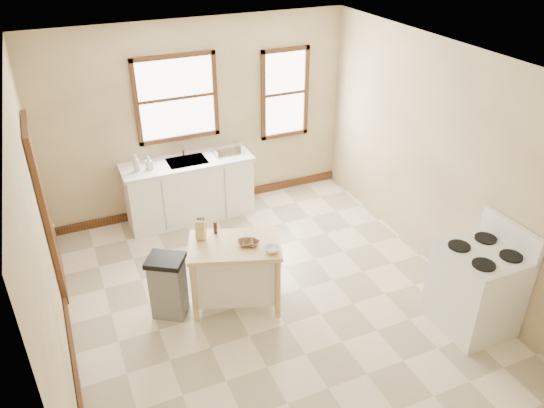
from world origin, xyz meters
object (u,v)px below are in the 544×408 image
at_px(kitchen_island, 236,274).
at_px(bowl_b, 251,243).
at_px(dish_rack, 227,150).
at_px(soap_bottle_a, 136,163).
at_px(soap_bottle_b, 149,163).
at_px(bowl_c, 272,249).
at_px(pepper_grinder, 215,227).
at_px(knife_block, 201,231).
at_px(trash_bin, 168,286).
at_px(gas_stove, 478,279).
at_px(bowl_a, 245,243).

distance_m(kitchen_island, bowl_b, 0.47).
bearing_deg(bowl_b, dish_rack, 77.10).
relative_size(soap_bottle_a, dish_rack, 0.60).
distance_m(soap_bottle_b, bowl_c, 2.49).
height_order(pepper_grinder, bowl_c, pepper_grinder).
bearing_deg(knife_block, trash_bin, -132.92).
distance_m(dish_rack, trash_bin, 2.51).
bearing_deg(gas_stove, knife_block, 147.43).
distance_m(kitchen_island, pepper_grinder, 0.58).
xyz_separation_m(knife_block, trash_bin, (-0.45, -0.12, -0.55)).
relative_size(dish_rack, kitchen_island, 0.37).
xyz_separation_m(soap_bottle_b, trash_bin, (-0.28, -1.92, -0.63)).
distance_m(soap_bottle_a, bowl_c, 2.57).
distance_m(soap_bottle_a, knife_block, 1.86).
xyz_separation_m(soap_bottle_b, pepper_grinder, (0.35, -1.77, -0.11)).
height_order(soap_bottle_b, trash_bin, soap_bottle_b).
bearing_deg(knife_block, gas_stove, 0.08).
bearing_deg(dish_rack, bowl_a, -123.49).
distance_m(soap_bottle_b, bowl_b, 2.25).
height_order(bowl_a, bowl_c, bowl_c).
bearing_deg(soap_bottle_a, kitchen_island, -95.74).
height_order(soap_bottle_a, bowl_c, soap_bottle_a).
distance_m(bowl_b, gas_stove, 2.46).
bearing_deg(dish_rack, soap_bottle_a, 163.08).
height_order(bowl_b, bowl_c, bowl_c).
height_order(bowl_b, gas_stove, gas_stove).
bearing_deg(bowl_b, bowl_a, 151.74).
relative_size(soap_bottle_a, bowl_b, 1.36).
bearing_deg(gas_stove, soap_bottle_b, 128.47).
bearing_deg(kitchen_island, trash_bin, -171.44).
distance_m(soap_bottle_a, dish_rack, 1.31).
bearing_deg(soap_bottle_a, pepper_grinder, -96.62).
xyz_separation_m(soap_bottle_b, bowl_c, (0.79, -2.36, -0.16)).
bearing_deg(gas_stove, bowl_c, 151.03).
bearing_deg(bowl_a, gas_stove, -31.42).
xyz_separation_m(bowl_a, gas_stove, (2.14, -1.31, -0.23)).
relative_size(dish_rack, knife_block, 1.90).
relative_size(kitchen_island, gas_stove, 0.82).
distance_m(soap_bottle_a, kitchen_island, 2.26).
bearing_deg(bowl_c, bowl_b, 126.76).
xyz_separation_m(soap_bottle_b, knife_block, (0.18, -1.80, -0.08)).
bearing_deg(soap_bottle_b, dish_rack, -14.56).
bearing_deg(dish_rack, gas_stove, -84.74).
height_order(soap_bottle_a, pepper_grinder, soap_bottle_a).
xyz_separation_m(soap_bottle_a, trash_bin, (-0.11, -1.94, -0.65)).
bearing_deg(pepper_grinder, trash_bin, -166.56).
bearing_deg(soap_bottle_b, knife_block, -102.50).
relative_size(kitchen_island, trash_bin, 1.33).
height_order(pepper_grinder, trash_bin, pepper_grinder).
distance_m(kitchen_island, gas_stove, 2.64).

